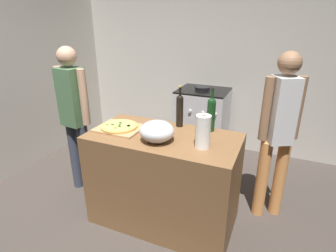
# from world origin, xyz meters

# --- Properties ---
(ground_plane) EXTENTS (4.34, 3.13, 0.02)m
(ground_plane) POSITION_xyz_m (0.00, 1.26, -0.01)
(ground_plane) COLOR #3F3833
(kitchen_wall_rear) EXTENTS (4.34, 0.10, 2.60)m
(kitchen_wall_rear) POSITION_xyz_m (0.00, 2.58, 1.30)
(kitchen_wall_rear) COLOR #BCB7AD
(kitchen_wall_rear) RESTS_ON ground_plane
(kitchen_wall_left) EXTENTS (0.10, 3.13, 2.60)m
(kitchen_wall_left) POSITION_xyz_m (-1.92, 1.26, 1.30)
(kitchen_wall_left) COLOR #BCB7AD
(kitchen_wall_left) RESTS_ON ground_plane
(counter) EXTENTS (1.30, 0.67, 0.88)m
(counter) POSITION_xyz_m (0.19, 0.69, 0.44)
(counter) COLOR brown
(counter) RESTS_ON ground_plane
(cutting_board) EXTENTS (0.40, 0.32, 0.02)m
(cutting_board) POSITION_xyz_m (-0.23, 0.66, 0.89)
(cutting_board) COLOR tan
(cutting_board) RESTS_ON counter
(pizza) EXTENTS (0.33, 0.33, 0.03)m
(pizza) POSITION_xyz_m (-0.23, 0.66, 0.91)
(pizza) COLOR tan
(pizza) RESTS_ON cutting_board
(mixing_bowl) EXTENTS (0.28, 0.28, 0.17)m
(mixing_bowl) POSITION_xyz_m (0.19, 0.57, 0.97)
(mixing_bowl) COLOR #B2B2B7
(mixing_bowl) RESTS_ON counter
(paper_towel_roll) EXTENTS (0.12, 0.12, 0.27)m
(paper_towel_roll) POSITION_xyz_m (0.56, 0.61, 1.01)
(paper_towel_roll) COLOR white
(paper_towel_roll) RESTS_ON counter
(wine_bottle_green) EXTENTS (0.07, 0.07, 0.39)m
(wine_bottle_green) POSITION_xyz_m (0.53, 0.96, 1.05)
(wine_bottle_green) COLOR #143819
(wine_bottle_green) RESTS_ON counter
(wine_bottle_amber) EXTENTS (0.07, 0.07, 0.38)m
(wine_bottle_amber) POSITION_xyz_m (0.24, 0.95, 1.05)
(wine_bottle_amber) COLOR black
(wine_bottle_amber) RESTS_ON counter
(stove) EXTENTS (0.66, 0.59, 0.97)m
(stove) POSITION_xyz_m (0.11, 2.18, 0.47)
(stove) COLOR #B7B7BC
(stove) RESTS_ON ground_plane
(person_in_stripes) EXTENTS (0.40, 0.22, 1.57)m
(person_in_stripes) POSITION_xyz_m (-0.87, 0.80, 0.91)
(person_in_stripes) COLOR #383D4C
(person_in_stripes) RESTS_ON ground_plane
(person_in_red) EXTENTS (0.33, 0.27, 1.58)m
(person_in_red) POSITION_xyz_m (1.09, 1.18, 0.89)
(person_in_red) COLOR #D88C4C
(person_in_red) RESTS_ON ground_plane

